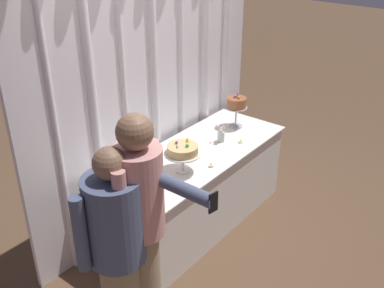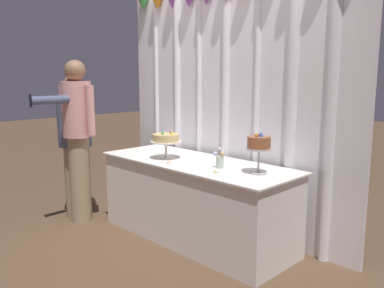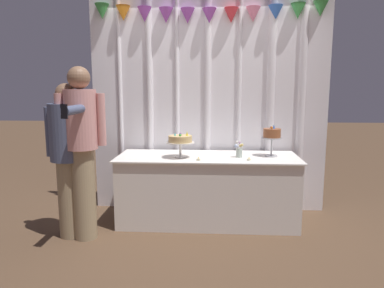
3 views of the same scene
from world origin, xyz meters
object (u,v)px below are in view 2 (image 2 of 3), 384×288
(tealight_near_left, at_px, (215,172))
(cake_display_nearright, at_px, (259,145))
(guest_man_pink_jacket, at_px, (78,133))
(guest_girl_blue_dress, at_px, (75,141))
(cake_table, at_px, (195,200))
(cake_display_nearleft, at_px, (166,139))
(flower_vase, at_px, (219,160))
(tealight_far_left, at_px, (169,163))

(tealight_near_left, bearing_deg, cake_display_nearright, 41.13)
(guest_man_pink_jacket, distance_m, guest_girl_blue_dress, 0.20)
(cake_table, relative_size, guest_girl_blue_dress, 1.29)
(cake_display_nearright, bearing_deg, guest_man_pink_jacket, -164.05)
(cake_display_nearleft, xyz_separation_m, tealight_near_left, (0.75, -0.10, -0.19))
(cake_table, xyz_separation_m, guest_man_pink_jacket, (-1.25, -0.54, 0.59))
(cake_display_nearright, height_order, guest_man_pink_jacket, guest_man_pink_jacket)
(flower_vase, distance_m, guest_girl_blue_dress, 1.82)
(flower_vase, distance_m, tealight_far_left, 0.49)
(cake_table, distance_m, tealight_near_left, 0.64)
(tealight_far_left, distance_m, guest_man_pink_jacket, 1.21)
(tealight_far_left, bearing_deg, cake_table, 69.86)
(cake_display_nearleft, distance_m, cake_display_nearright, 1.03)
(cake_display_nearleft, bearing_deg, guest_man_pink_jacket, -155.67)
(cake_table, xyz_separation_m, cake_display_nearright, (0.72, 0.02, 0.64))
(tealight_near_left, distance_m, guest_man_pink_jacket, 1.74)
(flower_vase, bearing_deg, cake_display_nearleft, -174.80)
(flower_vase, height_order, tealight_far_left, flower_vase)
(cake_table, xyz_separation_m, guest_girl_blue_dress, (-1.42, -0.50, 0.48))
(tealight_far_left, bearing_deg, cake_display_nearright, 19.07)
(cake_table, relative_size, cake_display_nearright, 5.65)
(guest_girl_blue_dress, bearing_deg, tealight_far_left, 10.22)
(cake_display_nearright, bearing_deg, flower_vase, -168.65)
(flower_vase, relative_size, tealight_near_left, 3.89)
(guest_man_pink_jacket, relative_size, guest_girl_blue_dress, 1.10)
(cake_table, height_order, tealight_near_left, tealight_near_left)
(flower_vase, relative_size, guest_man_pink_jacket, 0.10)
(cake_display_nearleft, bearing_deg, guest_girl_blue_dress, -160.89)
(cake_display_nearright, xyz_separation_m, flower_vase, (-0.37, -0.07, -0.17))
(tealight_near_left, bearing_deg, cake_display_nearleft, 172.18)
(cake_table, relative_size, cake_display_nearleft, 6.55)
(cake_table, height_order, guest_girl_blue_dress, guest_girl_blue_dress)
(tealight_far_left, xyz_separation_m, tealight_near_left, (0.54, 0.04, -0.00))
(tealight_near_left, bearing_deg, guest_girl_blue_dress, -171.38)
(flower_vase, bearing_deg, tealight_far_left, -155.01)
(cake_display_nearleft, xyz_separation_m, tealight_far_left, (0.21, -0.15, -0.19))
(cake_table, height_order, flower_vase, flower_vase)
(tealight_near_left, height_order, guest_girl_blue_dress, guest_girl_blue_dress)
(cake_table, bearing_deg, tealight_near_left, -25.34)
(guest_girl_blue_dress, bearing_deg, guest_man_pink_jacket, -15.40)
(cake_display_nearright, relative_size, tealight_near_left, 7.71)
(tealight_far_left, height_order, tealight_near_left, tealight_far_left)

